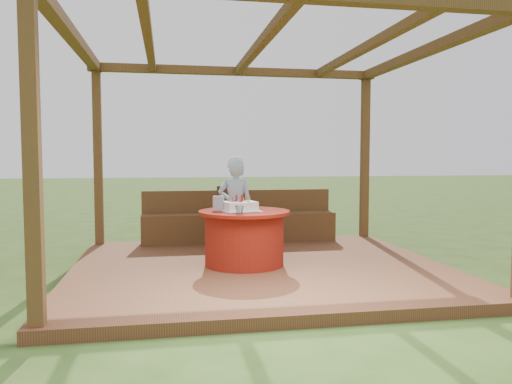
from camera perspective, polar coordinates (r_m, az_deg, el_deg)
The scene contains 10 objects.
ground at distance 6.23m, azimuth 0.41°, elevation -9.38°, with size 60.00×60.00×0.00m, color #2E4B19.
deck at distance 6.21m, azimuth 0.41°, elevation -8.84°, with size 4.50×4.00×0.12m, color brown.
pergola at distance 6.13m, azimuth 0.43°, elevation 13.06°, with size 4.50×4.00×2.72m.
bench at distance 7.82m, azimuth -1.91°, elevation -3.76°, with size 3.00×0.42×0.80m.
table at distance 6.13m, azimuth -1.36°, elevation -5.20°, with size 1.11×1.11×0.67m.
chair at distance 7.22m, azimuth -2.42°, elevation -2.46°, with size 0.54×0.54×0.90m.
elderly_woman at distance 6.76m, azimuth -2.36°, elevation -1.50°, with size 0.52×0.39×1.34m.
birthday_cake at distance 6.07m, azimuth -1.87°, elevation -1.62°, with size 0.51×0.51×0.19m.
gift_bag at distance 6.09m, azimuth -4.32°, elevation -1.30°, with size 0.13×0.08×0.18m, color #C982AB.
drinking_glass at distance 5.74m, azimuth -1.89°, elevation -2.04°, with size 0.10×0.10×0.10m, color white.
Camera 1 is at (-1.12, -5.95, 1.44)m, focal length 35.00 mm.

